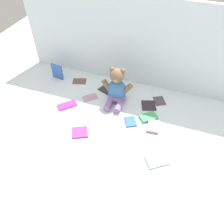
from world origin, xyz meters
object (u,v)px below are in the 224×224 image
Objects in this scene: book_case_2 at (149,105)px; book_case_11 at (157,160)px; teddy_bear at (117,89)px; book_case_8 at (80,132)px; book_case_6 at (106,90)px; book_case_3 at (153,126)px; book_case_4 at (57,72)px; book_case_5 at (148,117)px; book_case_0 at (131,122)px; book_case_10 at (160,101)px; book_case_1 at (79,81)px; book_case_9 at (67,105)px; book_case_7 at (90,97)px.

book_case_11 is at bearing 179.65° from book_case_2.
book_case_8 is at bearing -111.58° from teddy_bear.
book_case_8 reaches higher than book_case_6.
book_case_8 is (-0.44, -0.21, -0.00)m from book_case_3.
book_case_3 is 0.49m from book_case_8.
book_case_4 reaches higher than book_case_3.
book_case_0 is at bearing -94.40° from book_case_5.
book_case_5 is 1.19× the size of book_case_10.
book_case_4 is 0.86m from book_case_10.
book_case_10 is at bearing 8.70° from book_case_4.
book_case_1 is 0.93× the size of book_case_6.
book_case_2 is (0.24, 0.02, -0.10)m from teddy_bear.
book_case_3 is 0.64m from book_case_9.
book_case_1 is 0.93m from book_case_11.
book_case_0 is at bearing 42.53° from book_case_1.
book_case_2 is 0.47m from book_case_11.
book_case_1 is 0.23m from book_case_7.
book_case_11 is at bearing 66.89° from book_case_6.
book_case_8 is at bearing -39.51° from book_case_4.
teddy_bear is at bearing 54.21° from book_case_1.
teddy_bear is 0.38m from book_case_9.
teddy_bear is 2.78× the size of book_case_8.
book_case_5 is 0.20m from book_case_10.
book_case_10 is (0.04, 0.20, -0.00)m from book_case_5.
book_case_2 reaches higher than book_case_1.
book_case_9 reaches higher than book_case_7.
book_case_6 is (-0.43, 0.26, -0.01)m from book_case_3.
book_case_11 is (0.52, -0.04, -0.00)m from book_case_8.
book_case_6 is 0.42m from book_case_10.
book_case_7 is (0.16, -0.16, -0.00)m from book_case_1.
book_case_0 is 0.39m from book_case_7.
book_case_11 is (0.71, -0.25, -0.00)m from book_case_9.
book_case_2 is 0.36m from book_case_6.
book_case_4 is 0.84m from book_case_5.
book_case_4 is 0.44m from book_case_6.
book_case_3 is 0.87× the size of book_case_11.
book_case_0 is 0.31m from book_case_10.
book_case_4 is at bearing -103.95° from book_case_1.
book_case_2 is 0.21m from book_case_3.
book_case_10 is at bearing 113.95° from book_case_6.
book_case_6 is (-0.28, 0.26, -0.00)m from book_case_0.
book_case_4 is (-0.19, -0.01, 0.06)m from book_case_1.
book_case_0 and book_case_8 have the same top height.
book_case_6 is at bearing 61.02° from book_case_2.
book_case_9 reaches higher than book_case_10.
book_case_11 is at bearing -166.14° from book_case_7.
book_case_7 is 1.15× the size of book_case_10.
book_case_4 is 1.30× the size of book_case_10.
book_case_1 is at bearing -37.49° from book_case_9.
book_case_0 is 0.91× the size of book_case_2.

